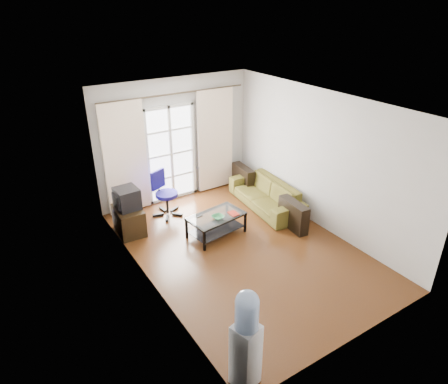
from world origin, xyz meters
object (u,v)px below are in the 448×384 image
(task_chair, at_px, (166,202))
(tv_stand, at_px, (129,220))
(sofa, at_px, (266,195))
(water_cooler, at_px, (246,338))
(coffee_table, at_px, (216,222))
(crt_tv, at_px, (126,199))

(task_chair, bearing_deg, tv_stand, 171.79)
(sofa, height_order, water_cooler, water_cooler)
(tv_stand, xyz_separation_m, task_chair, (0.92, 0.27, 0.02))
(sofa, bearing_deg, water_cooler, -35.56)
(coffee_table, distance_m, task_chair, 1.36)
(coffee_table, xyz_separation_m, crt_tv, (-1.37, 1.03, 0.45))
(crt_tv, relative_size, water_cooler, 0.34)
(coffee_table, distance_m, crt_tv, 1.77)
(sofa, relative_size, water_cooler, 1.50)
(sofa, relative_size, task_chair, 2.13)
(water_cooler, bearing_deg, coffee_table, 49.21)
(sofa, xyz_separation_m, task_chair, (-1.99, 0.86, -0.01))
(sofa, bearing_deg, task_chair, -108.01)
(task_chair, height_order, water_cooler, water_cooler)
(tv_stand, relative_size, crt_tv, 1.51)
(coffee_table, relative_size, crt_tv, 2.42)
(crt_tv, bearing_deg, water_cooler, -93.25)
(sofa, relative_size, tv_stand, 2.89)
(tv_stand, bearing_deg, water_cooler, -88.18)
(sofa, height_order, task_chair, task_chair)
(tv_stand, bearing_deg, sofa, -8.89)
(coffee_table, relative_size, water_cooler, 0.83)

